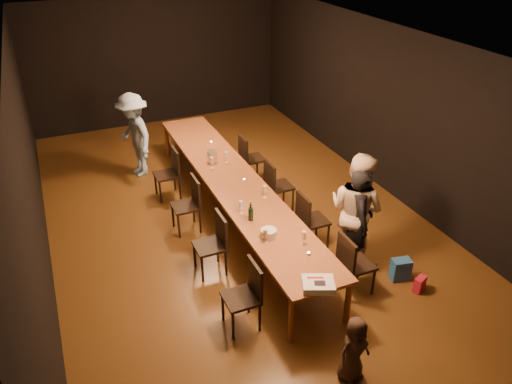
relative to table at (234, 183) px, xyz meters
name	(u,v)px	position (x,y,z in m)	size (l,w,h in m)	color
ground	(235,218)	(0.00, 0.00, -0.70)	(10.00, 10.00, 0.00)	#462B11
room_shell	(232,104)	(0.00, 0.00, 1.38)	(6.04, 10.04, 3.02)	black
table	(234,183)	(0.00, 0.00, 0.00)	(0.90, 6.00, 0.75)	brown
chair_right_0	(357,263)	(0.85, -2.40, -0.24)	(0.42, 0.42, 0.93)	black
chair_right_1	(313,220)	(0.85, -1.20, -0.24)	(0.42, 0.42, 0.93)	black
chair_right_2	(279,185)	(0.85, 0.00, -0.24)	(0.42, 0.42, 0.93)	black
chair_right_3	(252,158)	(0.85, 1.20, -0.24)	(0.42, 0.42, 0.93)	black
chair_left_0	(241,297)	(-0.85, -2.40, -0.24)	(0.42, 0.42, 0.93)	black
chair_left_1	(209,245)	(-0.85, -1.20, -0.24)	(0.42, 0.42, 0.93)	black
chair_left_2	(185,206)	(-0.85, 0.00, -0.24)	(0.42, 0.42, 0.93)	black
chair_left_3	(166,174)	(-0.85, 1.20, -0.24)	(0.42, 0.42, 0.93)	black
woman_birthday	(358,220)	(1.15, -1.93, 0.11)	(0.59, 0.39, 1.62)	black
woman_tan	(356,210)	(1.20, -1.78, 0.18)	(0.86, 0.67, 1.77)	beige
man_blue	(135,135)	(-1.15, 2.34, 0.13)	(1.08, 0.62, 1.67)	#88AAD2
child	(354,349)	(-0.01, -3.64, -0.27)	(0.42, 0.27, 0.86)	#3A2A20
gift_bag_red	(420,284)	(1.69, -2.78, -0.59)	(0.19, 0.10, 0.23)	red
gift_bag_blue	(401,269)	(1.59, -2.45, -0.54)	(0.26, 0.18, 0.33)	#2864AE
birthday_cake	(318,284)	(-0.06, -2.90, 0.09)	(0.47, 0.43, 0.09)	white
plate_stack	(269,233)	(-0.16, -1.72, 0.11)	(0.22, 0.22, 0.12)	silver
champagne_bottle	(251,211)	(-0.21, -1.23, 0.20)	(0.07, 0.07, 0.31)	black
ice_bucket	(212,156)	(-0.10, 0.82, 0.15)	(0.18, 0.18, 0.20)	silver
wineglass_0	(265,236)	(-0.25, -1.81, 0.15)	(0.06, 0.06, 0.21)	beige
wineglass_1	(304,238)	(0.20, -2.06, 0.15)	(0.06, 0.06, 0.21)	beige
wineglass_2	(241,207)	(-0.28, -1.00, 0.15)	(0.06, 0.06, 0.21)	silver
wineglass_3	(265,192)	(0.24, -0.72, 0.15)	(0.06, 0.06, 0.21)	beige
wineglass_4	(212,163)	(-0.18, 0.56, 0.15)	(0.06, 0.06, 0.21)	silver
wineglass_5	(226,157)	(0.12, 0.66, 0.15)	(0.06, 0.06, 0.21)	silver
tealight_near	(309,254)	(0.15, -2.29, 0.06)	(0.05, 0.05, 0.03)	#B2B7B2
tealight_mid	(244,180)	(0.15, -0.08, 0.06)	(0.05, 0.05, 0.03)	#B2B7B2
tealight_far	(211,142)	(0.15, 1.57, 0.06)	(0.05, 0.05, 0.03)	#B2B7B2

